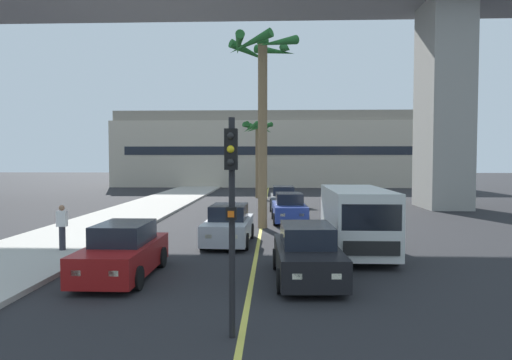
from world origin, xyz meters
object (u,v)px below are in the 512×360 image
(palm_tree_mid_median, at_px, (263,82))
(pedestrian_near_crosswalk, at_px, (62,227))
(car_queue_front, at_px, (289,209))
(car_queue_third, at_px, (283,199))
(car_queue_second, at_px, (229,226))
(delivery_van, at_px, (356,219))
(palm_tree_near_median, at_px, (258,135))
(traffic_light_median_near, at_px, (232,197))
(car_queue_fifth, at_px, (123,252))
(car_queue_fourth, at_px, (307,255))

(palm_tree_mid_median, relative_size, pedestrian_near_crosswalk, 5.83)
(car_queue_front, relative_size, pedestrian_near_crosswalk, 2.57)
(car_queue_front, bearing_deg, pedestrian_near_crosswalk, -133.86)
(car_queue_third, distance_m, pedestrian_near_crosswalk, 16.96)
(car_queue_third, bearing_deg, car_queue_second, -101.18)
(delivery_van, xyz_separation_m, palm_tree_mid_median, (-3.48, 6.20, 5.88))
(palm_tree_near_median, bearing_deg, palm_tree_mid_median, -87.14)
(car_queue_second, bearing_deg, traffic_light_median_near, -84.04)
(car_queue_fifth, relative_size, palm_tree_mid_median, 0.43)
(traffic_light_median_near, height_order, pedestrian_near_crosswalk, traffic_light_median_near)
(car_queue_second, relative_size, traffic_light_median_near, 0.99)
(car_queue_fifth, xyz_separation_m, delivery_van, (7.30, 3.40, 0.57))
(car_queue_third, xyz_separation_m, palm_tree_mid_median, (-1.19, -8.30, 6.44))
(car_queue_fourth, distance_m, traffic_light_median_near, 5.07)
(delivery_van, bearing_deg, traffic_light_median_near, -115.56)
(car_queue_second, bearing_deg, car_queue_third, 78.82)
(car_queue_front, distance_m, car_queue_second, 6.97)
(traffic_light_median_near, distance_m, palm_tree_near_median, 31.47)
(palm_tree_mid_median, bearing_deg, delivery_van, -60.68)
(car_queue_front, height_order, car_queue_third, same)
(traffic_light_median_near, bearing_deg, delivery_van, 64.44)
(delivery_van, bearing_deg, pedestrian_near_crosswalk, -178.21)
(car_queue_third, distance_m, car_queue_fourth, 17.99)
(car_queue_third, distance_m, delivery_van, 14.69)
(car_queue_fifth, distance_m, delivery_van, 8.07)
(car_queue_second, xyz_separation_m, car_queue_fourth, (2.76, -5.47, 0.00))
(car_queue_front, bearing_deg, delivery_van, -75.99)
(car_queue_front, relative_size, car_queue_third, 1.01)
(car_queue_fourth, height_order, pedestrian_near_crosswalk, pedestrian_near_crosswalk)
(car_queue_second, xyz_separation_m, car_queue_third, (2.48, 12.52, 0.00))
(car_queue_fifth, bearing_deg, car_queue_front, 66.27)
(palm_tree_near_median, bearing_deg, car_queue_front, -81.55)
(car_queue_third, xyz_separation_m, delivery_van, (2.29, -14.50, 0.57))
(car_queue_fifth, bearing_deg, palm_tree_near_median, 83.74)
(car_queue_third, height_order, delivery_van, delivery_van)
(car_queue_fifth, distance_m, pedestrian_near_crosswalk, 4.45)
(car_queue_fifth, relative_size, palm_tree_near_median, 0.61)
(palm_tree_mid_median, height_order, pedestrian_near_crosswalk, palm_tree_mid_median)
(car_queue_fifth, bearing_deg, car_queue_second, 64.73)
(car_queue_front, bearing_deg, traffic_light_median_near, -95.76)
(car_queue_fourth, bearing_deg, traffic_light_median_near, -111.88)
(car_queue_fourth, bearing_deg, palm_tree_mid_median, 98.69)
(delivery_van, bearing_deg, car_queue_front, 104.01)
(pedestrian_near_crosswalk, bearing_deg, traffic_light_median_near, -47.87)
(car_queue_third, relative_size, car_queue_fifth, 1.00)
(traffic_light_median_near, bearing_deg, car_queue_fourth, 68.12)
(car_queue_front, bearing_deg, palm_tree_mid_median, -121.76)
(traffic_light_median_near, bearing_deg, pedestrian_near_crosswalk, 132.13)
(car_queue_front, relative_size, car_queue_fifth, 1.01)
(car_queue_fifth, relative_size, pedestrian_near_crosswalk, 2.54)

